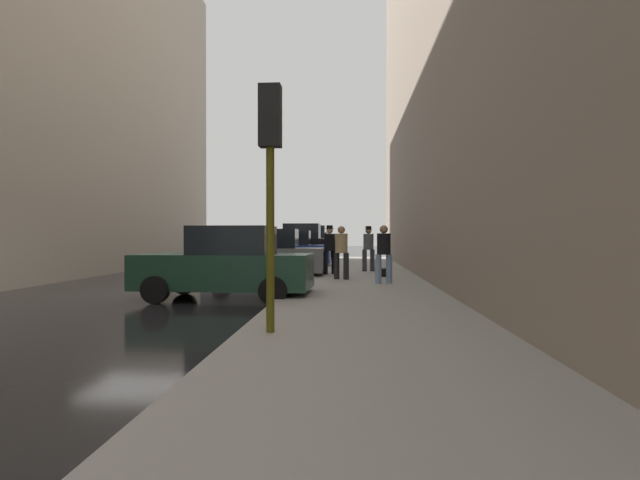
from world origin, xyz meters
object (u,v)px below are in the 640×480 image
(pedestrian_in_tan_coat, at_px, (341,250))
(duffel_bag, at_px, (383,272))
(traffic_light, at_px, (270,153))
(fire_hydrant, at_px, (318,264))
(pedestrian_in_jeans, at_px, (384,251))
(parked_blue_sedan, at_px, (287,250))
(parked_white_van, at_px, (308,243))
(parked_gray_coupe, at_px, (266,255))
(pedestrian_with_fedora, at_px, (330,247))
(parked_black_suv, at_px, (300,244))
(pedestrian_with_beanie, at_px, (368,246))
(parked_dark_green_sedan, at_px, (227,265))
(parked_silver_sedan, at_px, (314,244))

(pedestrian_in_tan_coat, bearing_deg, duffel_bag, 38.60)
(duffel_bag, bearing_deg, traffic_light, -102.92)
(fire_hydrant, distance_m, pedestrian_in_jeans, 4.58)
(parked_blue_sedan, height_order, parked_white_van, parked_white_van)
(pedestrian_in_tan_coat, bearing_deg, parked_gray_coupe, 148.43)
(parked_gray_coupe, relative_size, fire_hydrant, 6.03)
(fire_hydrant, distance_m, pedestrian_with_fedora, 0.96)
(parked_blue_sedan, bearing_deg, pedestrian_with_fedora, -66.64)
(parked_gray_coupe, distance_m, parked_black_suv, 11.62)
(parked_blue_sedan, height_order, pedestrian_with_beanie, pedestrian_with_beanie)
(pedestrian_with_fedora, bearing_deg, parked_black_suv, 101.42)
(parked_dark_green_sedan, relative_size, parked_white_van, 0.91)
(parked_gray_coupe, height_order, pedestrian_with_beanie, pedestrian_with_beanie)
(pedestrian_with_fedora, relative_size, duffel_bag, 4.04)
(parked_white_van, height_order, duffel_bag, parked_white_van)
(parked_gray_coupe, xyz_separation_m, pedestrian_in_jeans, (4.00, -2.96, 0.26))
(parked_silver_sedan, relative_size, pedestrian_in_tan_coat, 2.47)
(parked_white_van, height_order, pedestrian_in_tan_coat, parked_white_van)
(parked_dark_green_sedan, height_order, pedestrian_with_fedora, pedestrian_with_fedora)
(pedestrian_in_jeans, bearing_deg, parked_silver_sedan, 98.82)
(fire_hydrant, xyz_separation_m, pedestrian_in_tan_coat, (0.92, -2.69, 0.61))
(parked_blue_sedan, xyz_separation_m, fire_hydrant, (1.80, -4.66, -0.35))
(traffic_light, height_order, pedestrian_with_beanie, traffic_light)
(parked_silver_sedan, bearing_deg, pedestrian_with_fedora, -84.24)
(parked_white_van, relative_size, pedestrian_with_beanie, 2.63)
(parked_black_suv, height_order, parked_white_van, same)
(parked_white_van, bearing_deg, pedestrian_with_beanie, -76.45)
(parked_dark_green_sedan, distance_m, traffic_light, 5.48)
(parked_silver_sedan, bearing_deg, parked_gray_coupe, -90.00)
(pedestrian_with_fedora, bearing_deg, traffic_light, -92.09)
(pedestrian_in_jeans, bearing_deg, parked_white_van, 101.10)
(traffic_light, distance_m, duffel_bag, 10.51)
(parked_gray_coupe, xyz_separation_m, parked_silver_sedan, (0.00, 22.80, 0.00))
(parked_dark_green_sedan, distance_m, pedestrian_in_jeans, 4.86)
(parked_silver_sedan, bearing_deg, fire_hydrant, -85.27)
(parked_white_van, relative_size, pedestrian_in_tan_coat, 2.73)
(parked_silver_sedan, distance_m, traffic_light, 33.40)
(parked_blue_sedan, height_order, traffic_light, traffic_light)
(fire_hydrant, xyz_separation_m, pedestrian_with_beanie, (1.92, 0.96, 0.64))
(parked_dark_green_sedan, height_order, parked_white_van, parked_white_van)
(pedestrian_in_jeans, height_order, pedestrian_with_beanie, pedestrian_with_beanie)
(parked_gray_coupe, distance_m, parked_blue_sedan, 5.68)
(pedestrian_with_beanie, height_order, pedestrian_in_tan_coat, pedestrian_with_beanie)
(pedestrian_with_beanie, xyz_separation_m, pedestrian_with_fedora, (-1.47, -1.51, 0.00))
(parked_dark_green_sedan, bearing_deg, parked_silver_sedan, 90.00)
(parked_white_van, bearing_deg, pedestrian_in_tan_coat, -81.87)
(parked_dark_green_sedan, height_order, parked_blue_sedan, same)
(parked_silver_sedan, bearing_deg, pedestrian_in_jeans, -81.18)
(fire_hydrant, distance_m, traffic_light, 11.73)
(parked_silver_sedan, distance_m, pedestrian_with_fedora, 22.45)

